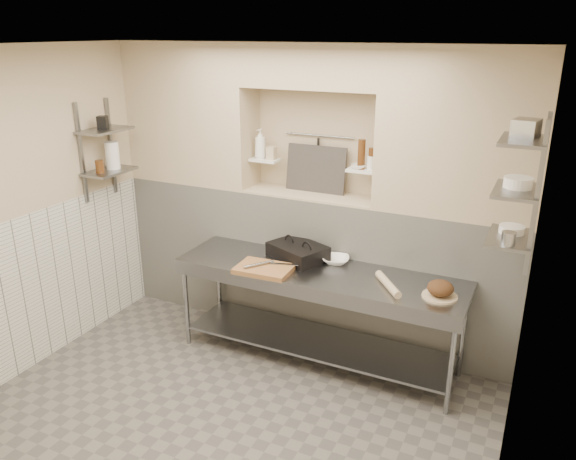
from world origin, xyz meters
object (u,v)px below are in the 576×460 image
Objects in this scene: prep_table at (317,297)px; mixing_bowl at (336,260)px; panini_press at (298,252)px; jug_left at (112,155)px; bowl_alcove at (358,166)px; bottle_soap at (260,144)px; cutting_board at (264,269)px; rolling_pin at (388,284)px; bread_loaf at (440,288)px.

mixing_bowl is at bearing 71.83° from prep_table.
jug_left reaches higher than panini_press.
jug_left reaches higher than bowl_alcove.
mixing_bowl is at bearing -19.33° from bottle_soap.
jug_left is (-1.73, 0.14, 0.82)m from cutting_board.
prep_table is 9.82× the size of jug_left.
jug_left is at bearing -153.89° from bottle_soap.
rolling_pin is 2.06× the size of bread_loaf.
cutting_board is at bearing -172.54° from rolling_pin.
prep_table is at bearing 176.97° from bread_loaf.
cutting_board is 1.13× the size of rolling_pin.
bowl_alcove reaches higher than rolling_pin.
bottle_soap reaches higher than cutting_board.
rolling_pin is at bearing 8.48° from panini_press.
panini_press is 2.05m from jug_left.
mixing_bowl is 0.87m from bowl_alcove.
bottle_soap is at bearing 170.27° from panini_press.
prep_table is 0.55m from cutting_board.
cutting_board is at bearing -86.86° from panini_press.
mixing_bowl is at bearing 152.13° from rolling_pin.
jug_left is (-1.29, -0.63, -0.11)m from bottle_soap.
rolling_pin is (0.65, -0.07, 0.29)m from prep_table.
panini_press is 0.96m from rolling_pin.
bowl_alcove is at bearing 146.22° from bread_loaf.
bread_loaf is (1.07, -0.06, 0.34)m from prep_table.
panini_press is 2.51× the size of mixing_bowl.
panini_press is 1.13m from bottle_soap.
panini_press is at bearing 164.92° from rolling_pin.
bowl_alcove is 2.38m from jug_left.
jug_left is at bearing -179.94° from rolling_pin.
mixing_bowl is 1.82× the size of bowl_alcove.
prep_table is at bearing 173.96° from rolling_pin.
jug_left reaches higher than cutting_board.
prep_table is at bearing 26.27° from cutting_board.
panini_press is at bearing -137.76° from bowl_alcove.
bread_loaf is 0.72× the size of bottle_soap.
prep_table is 0.38m from mixing_bowl.
bottle_soap reaches higher than bowl_alcove.
bread_loaf is 0.78× the size of jug_left.
rolling_pin is at bearing 0.06° from jug_left.
mixing_bowl reaches higher than prep_table.
jug_left is at bearing -148.75° from panini_press.
mixing_bowl is 0.91× the size of jug_left.
rolling_pin reaches higher than cutting_board.
bowl_alcove is (-0.93, 0.62, 0.75)m from bread_loaf.
jug_left reaches higher than mixing_bowl.
jug_left is at bearing -179.73° from bread_loaf.
rolling_pin is 1.14m from bowl_alcove.
bottle_soap is at bearing 157.29° from rolling_pin.
mixing_bowl is (0.50, 0.44, 0.01)m from cutting_board.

